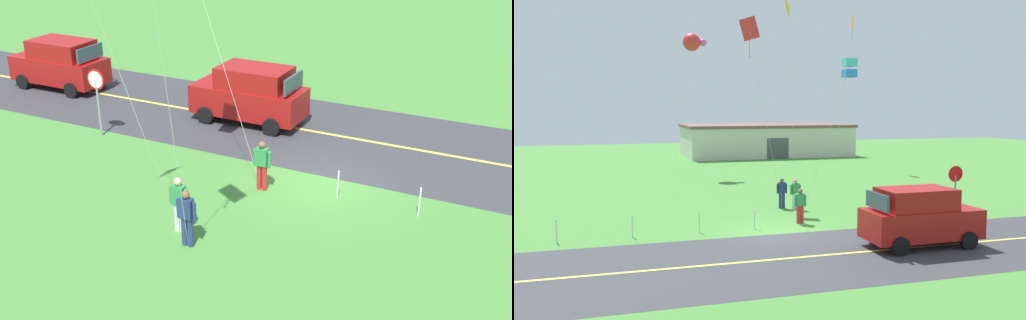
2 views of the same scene
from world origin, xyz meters
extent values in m
cube|color=#478438|center=(0.00, 0.00, -0.05)|extent=(120.00, 120.00, 0.10)
cube|color=#38383D|center=(0.00, -4.00, 0.00)|extent=(120.00, 7.00, 0.00)
cube|color=#E5E04C|center=(0.00, -4.00, 0.01)|extent=(120.00, 0.16, 0.00)
cube|color=maroon|center=(4.51, -3.88, 0.89)|extent=(4.40, 1.90, 1.10)
cube|color=maroon|center=(4.26, -3.88, 1.84)|extent=(2.73, 1.75, 0.80)
cube|color=#334756|center=(5.35, -3.88, 1.84)|extent=(0.10, 1.61, 0.64)
cube|color=#334756|center=(2.64, -3.88, 1.84)|extent=(0.10, 1.61, 0.60)
cylinder|color=black|center=(5.94, -2.93, 0.34)|extent=(0.68, 0.22, 0.68)
cylinder|color=black|center=(5.94, -4.83, 0.34)|extent=(0.68, 0.22, 0.68)
cylinder|color=black|center=(3.08, -2.93, 0.34)|extent=(0.68, 0.22, 0.68)
cylinder|color=black|center=(3.08, -4.83, 0.34)|extent=(0.68, 0.22, 0.68)
cylinder|color=gray|center=(8.78, -0.10, 1.05)|extent=(0.08, 0.08, 2.10)
cylinder|color=red|center=(8.78, -0.10, 2.18)|extent=(0.76, 0.04, 0.76)
cylinder|color=white|center=(8.78, -0.07, 2.18)|extent=(0.62, 0.01, 0.62)
cylinder|color=silver|center=(2.30, 4.39, 0.41)|extent=(0.16, 0.16, 0.82)
cylinder|color=silver|center=(2.48, 4.39, 0.41)|extent=(0.16, 0.16, 0.82)
cube|color=#338C4C|center=(2.39, 4.39, 1.10)|extent=(0.36, 0.22, 0.56)
cylinder|color=#338C4C|center=(2.15, 4.39, 1.05)|extent=(0.10, 0.10, 0.52)
cylinder|color=#338C4C|center=(2.63, 4.39, 1.05)|extent=(0.10, 0.10, 0.52)
sphere|color=#D8AD84|center=(2.39, 4.39, 1.49)|extent=(0.22, 0.22, 0.22)
cylinder|color=navy|center=(1.73, 4.91, 0.41)|extent=(0.16, 0.16, 0.82)
cylinder|color=navy|center=(1.91, 4.91, 0.41)|extent=(0.16, 0.16, 0.82)
cube|color=navy|center=(1.82, 4.91, 1.10)|extent=(0.36, 0.22, 0.56)
cylinder|color=navy|center=(1.58, 4.91, 1.05)|extent=(0.10, 0.10, 0.52)
cylinder|color=navy|center=(2.06, 4.91, 1.05)|extent=(0.10, 0.10, 0.52)
sphere|color=brown|center=(1.82, 4.91, 1.49)|extent=(0.22, 0.22, 0.22)
cylinder|color=red|center=(1.39, 1.19, 0.41)|extent=(0.16, 0.16, 0.82)
cylinder|color=red|center=(1.57, 1.19, 0.41)|extent=(0.16, 0.16, 0.82)
cube|color=#338C4C|center=(1.48, 1.19, 1.10)|extent=(0.36, 0.22, 0.56)
cylinder|color=#338C4C|center=(1.24, 1.19, 1.05)|extent=(0.10, 0.10, 0.52)
cylinder|color=#338C4C|center=(1.72, 1.19, 1.05)|extent=(0.10, 0.10, 0.52)
sphere|color=brown|center=(1.48, 1.19, 1.49)|extent=(0.22, 0.22, 0.22)
cylinder|color=silver|center=(2.77, 6.13, 5.51)|extent=(0.77, 3.51, 11.03)
cone|color=yellow|center=(3.15, 7.88, 11.03)|extent=(0.63, 1.16, 1.10)
cylinder|color=silver|center=(1.29, 6.21, 4.82)|extent=(1.07, 2.61, 9.64)
cube|color=red|center=(0.76, 7.50, 9.64)|extent=(1.10, 0.49, 1.39)
cylinder|color=orange|center=(0.76, 7.50, 8.74)|extent=(0.04, 0.04, 1.40)
cylinder|color=silver|center=(2.66, 1.20, 3.54)|extent=(2.38, 0.03, 7.09)
cube|color=#4CD8D8|center=(3.85, 1.21, 7.34)|extent=(0.56, 0.56, 0.36)
cube|color=#2D8CE5|center=(3.85, 1.21, 6.84)|extent=(0.56, 0.56, 0.36)
cylinder|color=silver|center=(12.72, 21.09, 6.39)|extent=(2.05, 1.07, 12.78)
cube|color=orange|center=(13.74, 21.62, 12.78)|extent=(0.33, 0.94, 1.26)
cylinder|color=#2D8CE5|center=(13.74, 21.62, 11.88)|extent=(0.04, 0.04, 1.40)
cylinder|color=silver|center=(-1.18, 21.35, 5.25)|extent=(1.44, 0.66, 10.50)
sphere|color=red|center=(-0.47, 21.02, 10.50)|extent=(1.40, 1.40, 1.40)
sphere|color=#D859BF|center=(0.43, 21.02, 10.50)|extent=(0.60, 0.60, 0.60)
cube|color=beige|center=(9.91, 36.10, 1.60)|extent=(18.00, 10.00, 3.20)
cube|color=brown|center=(9.91, 36.10, 3.35)|extent=(18.36, 10.20, 0.30)
cube|color=#4C4C51|center=(9.91, 31.15, 1.10)|extent=(2.40, 0.12, 2.20)
cylinder|color=silver|center=(-8.84, 0.70, 0.45)|extent=(0.05, 0.05, 0.90)
cylinder|color=silver|center=(-5.97, 0.70, 0.45)|extent=(0.05, 0.05, 0.90)
cylinder|color=silver|center=(-3.22, 0.70, 0.45)|extent=(0.05, 0.05, 0.90)
cylinder|color=silver|center=(-0.81, 0.70, 0.45)|extent=(0.05, 0.05, 0.90)
camera|label=1|loc=(-5.81, 16.27, 8.65)|focal=42.73mm
camera|label=2|loc=(-6.58, -20.81, 5.20)|focal=36.48mm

